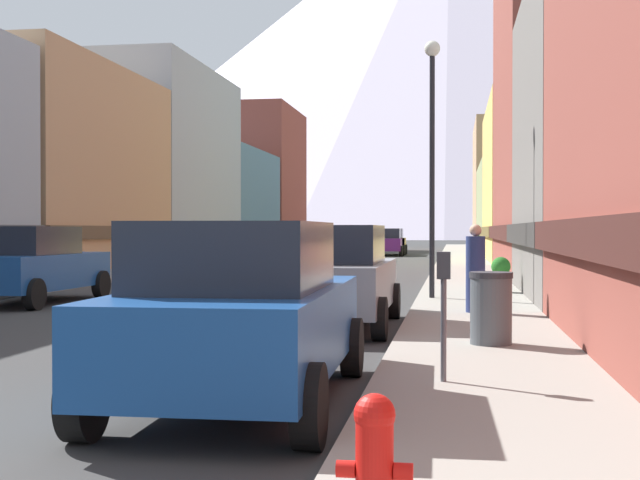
{
  "coord_description": "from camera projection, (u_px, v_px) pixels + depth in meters",
  "views": [
    {
      "loc": [
        5.86,
        -4.89,
        1.71
      ],
      "look_at": [
        -0.42,
        34.42,
        1.21
      ],
      "focal_mm": 47.35,
      "sensor_mm": 36.0,
      "label": 1
    }
  ],
  "objects": [
    {
      "name": "sidewalk_left",
      "position": [
        205.0,
        263.0,
        41.32
      ],
      "size": [
        2.5,
        100.0,
        0.15
      ],
      "primitive_type": "cube",
      "color": "gray",
      "rests_on": "ground"
    },
    {
      "name": "sidewalk_right",
      "position": [
        463.0,
        264.0,
        39.34
      ],
      "size": [
        2.5,
        100.0,
        0.15
      ],
      "primitive_type": "cube",
      "color": "gray",
      "rests_on": "ground"
    },
    {
      "name": "storefront_left_2",
      "position": [
        7.0,
        173.0,
        34.79
      ],
      "size": [
        10.14,
        12.49,
        8.35
      ],
      "color": "tan",
      "rests_on": "ground"
    },
    {
      "name": "storefront_left_3",
      "position": [
        130.0,
        169.0,
        47.52
      ],
      "size": [
        9.82,
        13.17,
        10.63
      ],
      "color": "#99A5B2",
      "rests_on": "ground"
    },
    {
      "name": "storefront_left_4",
      "position": [
        210.0,
        204.0,
        59.91
      ],
      "size": [
        7.99,
        12.09,
        7.28
      ],
      "color": "slate",
      "rests_on": "ground"
    },
    {
      "name": "storefront_left_5",
      "position": [
        242.0,
        182.0,
        72.07
      ],
      "size": [
        9.47,
        11.27,
        11.95
      ],
      "color": "brown",
      "rests_on": "ground"
    },
    {
      "name": "storefront_right_2",
      "position": [
        599.0,
        118.0,
        29.92
      ],
      "size": [
        7.12,
        12.46,
        11.74
      ],
      "color": "brown",
      "rests_on": "ground"
    },
    {
      "name": "storefront_right_3",
      "position": [
        565.0,
        187.0,
        43.18
      ],
      "size": [
        8.17,
        13.68,
        8.11
      ],
      "color": "#D8B259",
      "rests_on": "ground"
    },
    {
      "name": "storefront_right_4",
      "position": [
        529.0,
        211.0,
        57.06
      ],
      "size": [
        7.04,
        13.88,
        6.1
      ],
      "color": "#8C9966",
      "rests_on": "ground"
    },
    {
      "name": "storefront_right_5",
      "position": [
        514.0,
        189.0,
        70.74
      ],
      "size": [
        6.94,
        13.05,
        10.6
      ],
      "color": "tan",
      "rests_on": "ground"
    },
    {
      "name": "car_left_1",
      "position": [
        32.0,
        264.0,
        19.5
      ],
      "size": [
        2.11,
        4.42,
        1.78
      ],
      "color": "#19478C",
      "rests_on": "ground"
    },
    {
      "name": "car_right_0",
      "position": [
        241.0,
        312.0,
        8.21
      ],
      "size": [
        2.14,
        4.44,
        1.78
      ],
      "color": "#19478C",
      "rests_on": "ground"
    },
    {
      "name": "car_right_1",
      "position": [
        334.0,
        276.0,
        14.59
      ],
      "size": [
        2.08,
        4.41,
        1.78
      ],
      "color": "slate",
      "rests_on": "ground"
    },
    {
      "name": "car_driving_0",
      "position": [
        388.0,
        242.0,
        54.87
      ],
      "size": [
        2.06,
        4.4,
        1.78
      ],
      "color": "#591E72",
      "rests_on": "ground"
    },
    {
      "name": "car_driving_1",
      "position": [
        390.0,
        242.0,
        56.61
      ],
      "size": [
        2.06,
        4.4,
        1.78
      ],
      "color": "#B28419",
      "rests_on": "ground"
    },
    {
      "name": "fire_hydrant_near",
      "position": [
        375.0,
        456.0,
        4.39
      ],
      "size": [
        0.4,
        0.22,
        0.7
      ],
      "color": "red",
      "rests_on": "sidewalk_right"
    },
    {
      "name": "parking_meter_near",
      "position": [
        444.0,
        297.0,
        8.62
      ],
      "size": [
        0.14,
        0.1,
        1.33
      ],
      "color": "#595960",
      "rests_on": "sidewalk_right"
    },
    {
      "name": "trash_bin_right",
      "position": [
        491.0,
        308.0,
        11.44
      ],
      "size": [
        0.59,
        0.59,
        0.98
      ],
      "color": "#4C5156",
      "rests_on": "sidewalk_right"
    },
    {
      "name": "potted_plant_1",
      "position": [
        501.0,
        274.0,
        20.96
      ],
      "size": [
        0.48,
        0.48,
        0.88
      ],
      "color": "gray",
      "rests_on": "sidewalk_right"
    },
    {
      "name": "pedestrian_0",
      "position": [
        475.0,
        272.0,
        15.85
      ],
      "size": [
        0.36,
        0.36,
        1.66
      ],
      "color": "navy",
      "rests_on": "sidewalk_right"
    },
    {
      "name": "streetlamp_right",
      "position": [
        432.0,
        130.0,
        19.21
      ],
      "size": [
        0.36,
        0.36,
        5.86
      ],
      "color": "black",
      "rests_on": "sidewalk_right"
    },
    {
      "name": "mountain_backdrop",
      "position": [
        450.0,
        59.0,
        261.15
      ],
      "size": [
        257.65,
        257.65,
        109.16
      ],
      "primitive_type": "cone",
      "color": "silver",
      "rests_on": "ground"
    }
  ]
}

